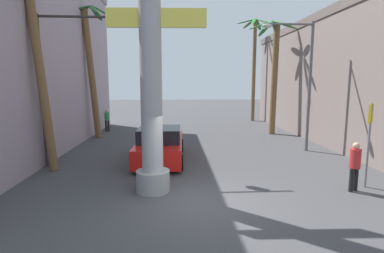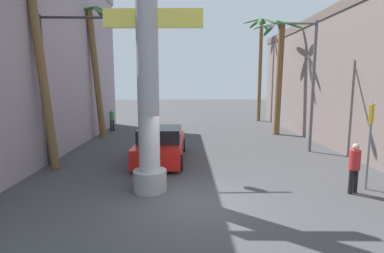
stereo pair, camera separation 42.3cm
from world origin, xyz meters
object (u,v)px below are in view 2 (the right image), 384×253
object	(u,v)px
neon_sign_pole	(147,23)
palm_tree_near_left	(39,42)
pedestrian_far_left	(112,118)
car_lead	(161,145)
palm_tree_mid_left	(96,63)
palm_tree_far_right	(261,56)
street_lamp	(305,73)
traffic_light_mast	(80,62)
crossing_sign	(370,134)
pedestrian_by_sign	(354,165)
palm_tree_mid_right	(279,66)

from	to	relation	value
neon_sign_pole	palm_tree_near_left	size ratio (longest dim) A/B	1.36
pedestrian_far_left	car_lead	bearing A→B (deg)	-63.21
palm_tree_mid_left	palm_tree_far_right	size ratio (longest dim) A/B	0.88
street_lamp	palm_tree_near_left	bearing A→B (deg)	-165.56
car_lead	palm_tree_far_right	xyz separation A→B (m)	(8.01, 14.15, 5.20)
neon_sign_pole	traffic_light_mast	xyz separation A→B (m)	(-3.17, 3.17, -0.95)
palm_tree_near_left	palm_tree_far_right	xyz separation A→B (m)	(12.52, 15.62, 0.82)
car_lead	palm_tree_mid_left	xyz separation A→B (m)	(-4.49, 5.81, 4.07)
neon_sign_pole	crossing_sign	xyz separation A→B (m)	(7.21, -0.02, -3.46)
neon_sign_pole	traffic_light_mast	bearing A→B (deg)	135.02
street_lamp	pedestrian_by_sign	xyz separation A→B (m)	(-0.60, -5.91, -3.08)
pedestrian_by_sign	palm_tree_mid_right	bearing A→B (deg)	85.09
palm_tree_mid_right	palm_tree_near_left	distance (m)	14.72
neon_sign_pole	car_lead	distance (m)	6.12
traffic_light_mast	palm_tree_mid_right	distance (m)	13.28
palm_tree_far_right	pedestrian_far_left	bearing A→B (deg)	-155.11
neon_sign_pole	crossing_sign	world-z (taller)	neon_sign_pole
palm_tree_mid_left	car_lead	bearing A→B (deg)	-52.33
street_lamp	pedestrian_by_sign	distance (m)	6.69
pedestrian_by_sign	palm_tree_near_left	bearing A→B (deg)	165.21
car_lead	palm_tree_far_right	bearing A→B (deg)	60.50
palm_tree_mid_right	palm_tree_mid_left	size ratio (longest dim) A/B	0.95
car_lead	palm_tree_mid_right	distance (m)	11.00
palm_tree_near_left	pedestrian_by_sign	world-z (taller)	palm_tree_near_left
neon_sign_pole	palm_tree_far_right	world-z (taller)	neon_sign_pole
traffic_light_mast	palm_tree_near_left	world-z (taller)	palm_tree_near_left
traffic_light_mast	palm_tree_mid_left	distance (m)	6.78
crossing_sign	pedestrian_by_sign	xyz separation A→B (m)	(-0.65, -0.37, -0.93)
palm_tree_near_left	palm_tree_mid_left	distance (m)	7.29
palm_tree_far_right	pedestrian_far_left	distance (m)	14.41
palm_tree_far_right	palm_tree_near_left	bearing A→B (deg)	-128.71
street_lamp	crossing_sign	bearing A→B (deg)	-89.51
traffic_light_mast	palm_tree_mid_left	size ratio (longest dim) A/B	0.76
street_lamp	palm_tree_far_right	size ratio (longest dim) A/B	0.70
crossing_sign	palm_tree_mid_left	world-z (taller)	palm_tree_mid_left
neon_sign_pole	street_lamp	bearing A→B (deg)	37.65
palm_tree_near_left	palm_tree_far_right	bearing A→B (deg)	51.29
neon_sign_pole	street_lamp	xyz separation A→B (m)	(7.16, 5.53, -1.31)
neon_sign_pole	pedestrian_by_sign	world-z (taller)	neon_sign_pole
palm_tree_near_left	pedestrian_far_left	distance (m)	10.76
neon_sign_pole	palm_tree_near_left	world-z (taller)	neon_sign_pole
palm_tree_mid_right	palm_tree_mid_left	bearing A→B (deg)	-174.26
palm_tree_near_left	pedestrian_far_left	size ratio (longest dim) A/B	4.88
street_lamp	traffic_light_mast	bearing A→B (deg)	-167.15
palm_tree_mid_left	crossing_sign	bearing A→B (deg)	-40.14
neon_sign_pole	palm_tree_far_right	size ratio (longest dim) A/B	1.17
street_lamp	palm_tree_near_left	size ratio (longest dim) A/B	0.82
street_lamp	palm_tree_mid_right	size ratio (longest dim) A/B	0.85
traffic_light_mast	pedestrian_by_sign	bearing A→B (deg)	-20.06
palm_tree_far_right	palm_tree_mid_left	bearing A→B (deg)	-146.27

